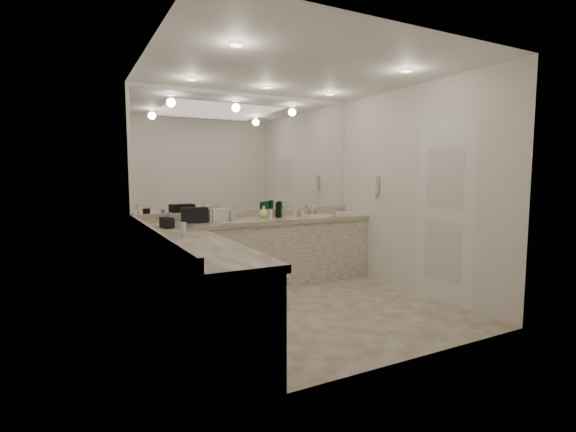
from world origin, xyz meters
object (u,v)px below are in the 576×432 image
soap_bottle_c (264,212)px  soap_bottle_a (215,213)px  cream_cosmetic_case (219,214)px  soap_bottle_b (233,213)px  sink (319,216)px  wall_phone (375,185)px  black_toiletry_bag (194,215)px  hand_towel (346,213)px

soap_bottle_c → soap_bottle_a: bearing=-179.3°
cream_cosmetic_case → soap_bottle_b: 0.18m
sink → soap_bottle_c: size_ratio=2.63×
wall_phone → black_toiletry_bag: 2.52m
soap_bottle_c → black_toiletry_bag: bearing=-175.4°
wall_phone → hand_towel: 0.63m
wall_phone → soap_bottle_c: bearing=159.2°
black_toiletry_bag → soap_bottle_b: bearing=0.4°
hand_towel → cream_cosmetic_case: bearing=176.2°
hand_towel → black_toiletry_bag: bearing=178.4°
sink → cream_cosmetic_case: bearing=178.4°
wall_phone → black_toiletry_bag: size_ratio=0.77×
sink → black_toiletry_bag: (-1.84, -0.02, 0.09)m
hand_towel → soap_bottle_c: soap_bottle_c is taller
wall_phone → soap_bottle_b: wall_phone is taller
cream_cosmetic_case → hand_towel: size_ratio=1.10×
hand_towel → soap_bottle_b: bearing=177.8°
soap_bottle_b → soap_bottle_c: bearing=9.0°
cream_cosmetic_case → soap_bottle_a: 0.05m
black_toiletry_bag → hand_towel: bearing=-1.6°
wall_phone → soap_bottle_c: 1.61m
wall_phone → soap_bottle_a: 2.25m
soap_bottle_a → soap_bottle_c: 0.69m
wall_phone → soap_bottle_b: size_ratio=1.32×
soap_bottle_b → sink: bearing=0.8°
sink → soap_bottle_a: 1.55m
black_toiletry_bag → soap_bottle_c: (0.98, 0.08, -0.01)m
soap_bottle_a → soap_bottle_c: size_ratio=1.22×
sink → cream_cosmetic_case: size_ratio=1.56×
black_toiletry_bag → sink: bearing=0.7°
black_toiletry_bag → wall_phone: bearing=-11.1°
sink → black_toiletry_bag: size_ratio=1.42×
sink → soap_bottle_b: (-1.33, -0.02, 0.10)m
sink → hand_towel: 0.42m
soap_bottle_a → soap_bottle_b: (0.22, -0.07, -0.01)m
hand_towel → soap_bottle_a: bearing=176.1°
cream_cosmetic_case → soap_bottle_b: (0.17, -0.06, 0.01)m
black_toiletry_bag → soap_bottle_a: (0.29, 0.07, 0.01)m
black_toiletry_bag → soap_bottle_a: soap_bottle_a is taller
black_toiletry_bag → soap_bottle_b: 0.51m
wall_phone → soap_bottle_a: size_ratio=1.18×
sink → black_toiletry_bag: 1.84m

